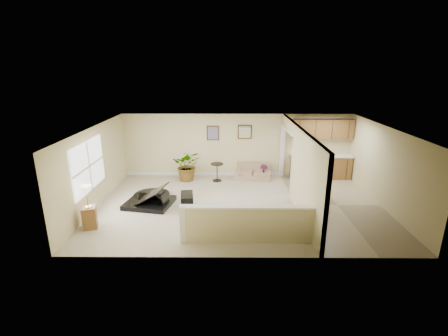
{
  "coord_description": "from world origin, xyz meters",
  "views": [
    {
      "loc": [
        -0.42,
        -9.58,
        4.24
      ],
      "look_at": [
        -0.49,
        0.4,
        1.12
      ],
      "focal_mm": 26.0,
      "sensor_mm": 36.0,
      "label": 1
    }
  ],
  "objects_px": {
    "piano": "(148,187)",
    "palm_plant": "(188,166)",
    "piano_bench": "(187,201)",
    "loveseat": "(253,171)",
    "accent_table": "(217,170)",
    "lamp_stand": "(89,210)",
    "small_plant": "(263,173)"
  },
  "relations": [
    {
      "from": "piano_bench",
      "to": "accent_table",
      "type": "xyz_separation_m",
      "value": [
        0.86,
        2.59,
        0.21
      ]
    },
    {
      "from": "piano",
      "to": "small_plant",
      "type": "distance_m",
      "value": 4.61
    },
    {
      "from": "palm_plant",
      "to": "lamp_stand",
      "type": "distance_m",
      "value": 4.54
    },
    {
      "from": "loveseat",
      "to": "palm_plant",
      "type": "bearing_deg",
      "value": -165.41
    },
    {
      "from": "piano_bench",
      "to": "small_plant",
      "type": "relative_size",
      "value": 1.21
    },
    {
      "from": "palm_plant",
      "to": "lamp_stand",
      "type": "xyz_separation_m",
      "value": [
        -2.24,
        -3.95,
        -0.07
      ]
    },
    {
      "from": "piano_bench",
      "to": "palm_plant",
      "type": "distance_m",
      "value": 2.71
    },
    {
      "from": "accent_table",
      "to": "lamp_stand",
      "type": "bearing_deg",
      "value": -131.06
    },
    {
      "from": "piano",
      "to": "lamp_stand",
      "type": "relative_size",
      "value": 1.52
    },
    {
      "from": "small_plant",
      "to": "loveseat",
      "type": "bearing_deg",
      "value": 157.47
    },
    {
      "from": "accent_table",
      "to": "palm_plant",
      "type": "bearing_deg",
      "value": 176.08
    },
    {
      "from": "lamp_stand",
      "to": "piano_bench",
      "type": "bearing_deg",
      "value": 26.95
    },
    {
      "from": "piano",
      "to": "palm_plant",
      "type": "distance_m",
      "value": 2.47
    },
    {
      "from": "accent_table",
      "to": "small_plant",
      "type": "bearing_deg",
      "value": 5.56
    },
    {
      "from": "piano_bench",
      "to": "palm_plant",
      "type": "height_order",
      "value": "palm_plant"
    },
    {
      "from": "loveseat",
      "to": "small_plant",
      "type": "bearing_deg",
      "value": -13.78
    },
    {
      "from": "piano_bench",
      "to": "loveseat",
      "type": "height_order",
      "value": "loveseat"
    },
    {
      "from": "piano",
      "to": "accent_table",
      "type": "relative_size",
      "value": 2.66
    },
    {
      "from": "palm_plant",
      "to": "lamp_stand",
      "type": "bearing_deg",
      "value": -119.52
    },
    {
      "from": "accent_table",
      "to": "palm_plant",
      "type": "xyz_separation_m",
      "value": [
        -1.14,
        0.08,
        0.14
      ]
    },
    {
      "from": "piano_bench",
      "to": "loveseat",
      "type": "relative_size",
      "value": 0.5
    },
    {
      "from": "accent_table",
      "to": "palm_plant",
      "type": "relative_size",
      "value": 0.59
    },
    {
      "from": "small_plant",
      "to": "piano",
      "type": "bearing_deg",
      "value": -149.24
    },
    {
      "from": "loveseat",
      "to": "palm_plant",
      "type": "height_order",
      "value": "palm_plant"
    },
    {
      "from": "piano",
      "to": "small_plant",
      "type": "relative_size",
      "value": 3.09
    },
    {
      "from": "accent_table",
      "to": "piano",
      "type": "bearing_deg",
      "value": -134.54
    },
    {
      "from": "palm_plant",
      "to": "lamp_stand",
      "type": "height_order",
      "value": "lamp_stand"
    },
    {
      "from": "accent_table",
      "to": "small_plant",
      "type": "relative_size",
      "value": 1.16
    },
    {
      "from": "piano_bench",
      "to": "accent_table",
      "type": "bearing_deg",
      "value": 71.68
    },
    {
      "from": "loveseat",
      "to": "palm_plant",
      "type": "relative_size",
      "value": 1.22
    },
    {
      "from": "loveseat",
      "to": "lamp_stand",
      "type": "xyz_separation_m",
      "value": [
        -4.79,
        -4.21,
        0.23
      ]
    },
    {
      "from": "piano",
      "to": "accent_table",
      "type": "bearing_deg",
      "value": 56.25
    }
  ]
}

